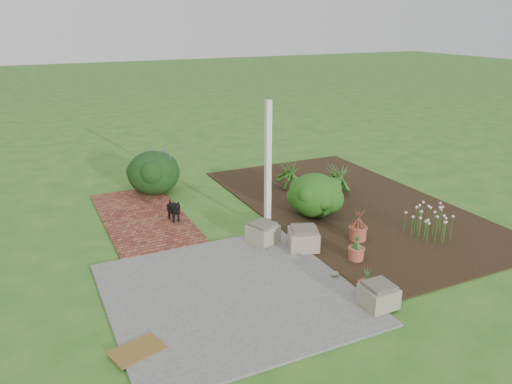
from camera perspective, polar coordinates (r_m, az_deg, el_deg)
name	(u,v)px	position (r m, az deg, el deg)	size (l,w,h in m)	color
ground	(256,235)	(9.42, -0.05, -4.93)	(80.00, 80.00, 0.00)	#2D6821
concrete_patio	(230,293)	(7.54, -2.95, -11.43)	(3.50, 3.50, 0.04)	#5D5D5B
brick_path	(144,217)	(10.44, -12.72, -2.79)	(1.60, 3.50, 0.04)	maroon
garden_bed	(349,205)	(11.01, 10.63, -1.49)	(4.00, 7.00, 0.03)	black
veranda_post	(268,168)	(9.19, 1.37, 2.76)	(0.10, 0.10, 2.50)	white
stone_trough_near	(378,296)	(7.33, 13.81, -11.48)	(0.44, 0.44, 0.29)	gray
stone_trough_mid	(304,239)	(8.79, 5.46, -5.41)	(0.50, 0.50, 0.33)	gray
stone_trough_far	(263,233)	(9.01, 0.78, -4.76)	(0.46, 0.46, 0.31)	gray
coir_doormat	(137,350)	(6.53, -13.42, -17.17)	(0.62, 0.40, 0.02)	brown
black_dog	(174,209)	(9.98, -9.34, -1.92)	(0.17, 0.50, 0.43)	black
cream_ceramic_urn	(150,184)	(11.73, -12.03, 0.91)	(0.31, 0.31, 0.41)	beige
evergreen_shrub	(314,194)	(10.20, 6.70, -0.22)	(1.05, 1.05, 0.89)	#143F0B
agapanthus_clump_back	(337,175)	(11.59, 9.26, 1.90)	(0.92, 0.92, 0.83)	#134214
agapanthus_clump_front	(289,172)	(11.81, 3.80, 2.33)	(0.88, 0.88, 0.78)	#0C3A0E
pink_flower_patch	(432,221)	(9.78, 19.48, -3.14)	(0.90, 0.90, 0.57)	#113D0F
terracotta_pot_bronze	(358,233)	(9.30, 11.56, -4.62)	(0.31, 0.31, 0.25)	#A34937
terracotta_pot_small_left	(356,253)	(8.58, 11.38, -6.89)	(0.25, 0.25, 0.21)	#A74F38
terracotta_pot_small_right	(366,289)	(7.59, 12.49, -10.72)	(0.24, 0.24, 0.20)	#AB463A
purple_flowering_bush	(154,172)	(11.74, -11.63, 2.30)	(1.19, 1.19, 1.01)	black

